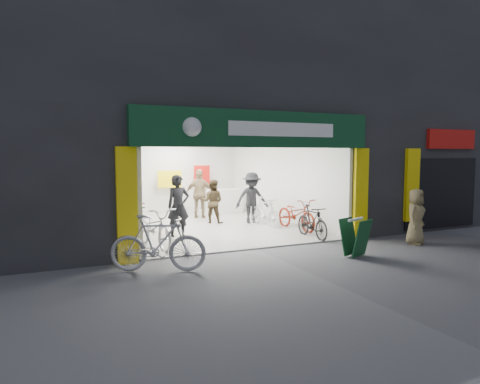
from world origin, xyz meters
TOP-DOWN VIEW (x-y plane):
  - ground at (0.00, 0.00)m, footprint 60.00×60.00m
  - building at (0.91, 4.99)m, footprint 17.00×10.27m
  - bike_left_front at (-2.35, 1.28)m, footprint 1.06×2.14m
  - bike_left_midfront at (-2.50, 3.03)m, footprint 0.46×1.60m
  - bike_left_midback at (-2.50, 3.49)m, footprint 0.91×2.01m
  - bike_left_back at (-2.50, 6.93)m, footprint 0.67×1.99m
  - bike_right_front at (2.08, 0.60)m, footprint 0.54×1.63m
  - bike_right_mid at (2.40, 1.97)m, footprint 0.80×2.00m
  - bike_right_back at (1.80, 3.01)m, footprint 0.71×1.70m
  - parked_bike at (-2.80, -0.99)m, footprint 2.05×1.30m
  - customer_a at (-1.38, 2.35)m, footprint 0.69×0.47m
  - customer_b at (0.41, 4.25)m, footprint 0.95×0.91m
  - customer_c at (1.62, 3.62)m, footprint 1.24×0.82m
  - customer_d at (0.37, 5.49)m, footprint 1.19×0.86m
  - pedestrian_near at (4.17, -1.21)m, footprint 0.87×0.75m
  - sandwich_board at (1.78, -1.64)m, footprint 0.74×0.75m

SIDE VIEW (x-z plane):
  - ground at x=0.00m, z-range 0.00..0.00m
  - bike_left_midfront at x=-2.50m, z-range 0.00..0.96m
  - bike_right_front at x=2.08m, z-range 0.00..0.97m
  - sandwich_board at x=1.78m, z-range 0.04..0.93m
  - bike_right_back at x=1.80m, z-range 0.00..0.99m
  - bike_left_midback at x=-2.50m, z-range 0.00..1.02m
  - bike_right_mid at x=2.40m, z-range 0.00..1.03m
  - bike_left_front at x=-2.35m, z-range 0.00..1.08m
  - bike_left_back at x=-2.50m, z-range 0.00..1.18m
  - parked_bike at x=-2.80m, z-range 0.00..1.19m
  - pedestrian_near at x=4.17m, z-range 0.00..1.50m
  - customer_b at x=0.41m, z-range 0.00..1.55m
  - customer_c at x=1.62m, z-range 0.00..1.80m
  - customer_a at x=-1.38m, z-range 0.00..1.84m
  - customer_d at x=0.37m, z-range 0.00..1.87m
  - building at x=0.91m, z-range 0.31..8.31m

